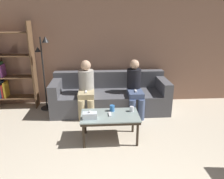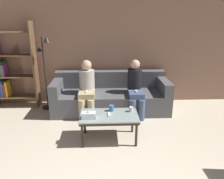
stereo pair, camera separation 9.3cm
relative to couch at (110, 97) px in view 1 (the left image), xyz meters
The scene contains 11 objects.
wall_back 1.13m from the couch, 90.00° to the left, with size 12.00×0.06×2.60m.
couch is the anchor object (origin of this frame).
coffee_table 1.23m from the couch, 93.42° to the right, with size 0.93×0.55×0.44m.
cup_near_left 1.09m from the couch, 91.46° to the right, with size 0.08×0.08×0.10m.
cup_near_right 1.17m from the couch, 75.11° to the right, with size 0.07×0.07×0.09m.
tissue_box 1.41m from the couch, 106.20° to the right, with size 0.22×0.12×0.13m.
game_remote 1.24m from the couch, 93.42° to the right, with size 0.04×0.15×0.02m.
bookshelf 2.33m from the couch, behind, with size 0.96×0.32×1.86m.
standing_lamp 1.53m from the couch, behind, with size 0.31×0.26×1.56m.
seated_person_left_end 0.61m from the couch, 157.52° to the right, with size 0.31×0.62×1.11m.
seated_person_mid_left 0.61m from the couch, 24.41° to the right, with size 0.31×0.65×1.11m.
Camera 1 is at (-0.25, -1.16, 1.95)m, focal length 35.00 mm.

